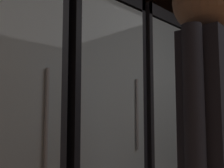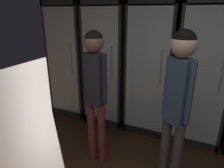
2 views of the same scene
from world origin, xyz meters
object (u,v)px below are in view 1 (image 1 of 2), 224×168
(cooler_center, at_px, (81,130))
(cooler_right, at_px, (139,124))
(cooler_far_right, at_px, (177,121))
(shopper_near, at_px, (210,134))

(cooler_center, xyz_separation_m, cooler_right, (0.72, -0.00, 0.01))
(cooler_far_right, relative_size, shopper_near, 1.22)
(cooler_far_right, bearing_deg, shopper_near, -147.28)
(cooler_right, bearing_deg, shopper_near, -133.17)
(shopper_near, bearing_deg, cooler_center, 72.36)
(cooler_center, xyz_separation_m, cooler_far_right, (1.44, 0.00, 0.00))
(cooler_center, bearing_deg, shopper_near, -107.64)
(cooler_right, bearing_deg, cooler_center, 179.96)
(cooler_far_right, height_order, shopper_near, cooler_far_right)
(cooler_center, xyz_separation_m, shopper_near, (-0.37, -1.16, 0.09))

